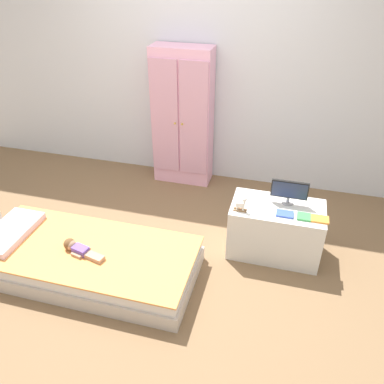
{
  "coord_description": "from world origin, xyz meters",
  "views": [
    {
      "loc": [
        1.02,
        -2.49,
        2.39
      ],
      "look_at": [
        0.27,
        0.27,
        0.55
      ],
      "focal_mm": 36.26,
      "sensor_mm": 36.0,
      "label": 1
    }
  ],
  "objects_px": {
    "tv_stand": "(275,230)",
    "wardrobe": "(183,118)",
    "tv_monitor": "(289,191)",
    "book_green": "(304,217)",
    "book_orange": "(319,219)",
    "doll": "(76,248)",
    "bed": "(88,260)",
    "book_blue": "(285,214)",
    "rocking_horse_toy": "(242,204)"
  },
  "relations": [
    {
      "from": "tv_stand",
      "to": "wardrobe",
      "type": "bearing_deg",
      "value": 137.64
    },
    {
      "from": "bed",
      "to": "book_orange",
      "type": "bearing_deg",
      "value": 17.38
    },
    {
      "from": "bed",
      "to": "doll",
      "type": "xyz_separation_m",
      "value": [
        -0.05,
        -0.05,
        0.17
      ]
    },
    {
      "from": "doll",
      "to": "book_orange",
      "type": "xyz_separation_m",
      "value": [
        1.89,
        0.62,
        0.21
      ]
    },
    {
      "from": "tv_stand",
      "to": "book_orange",
      "type": "xyz_separation_m",
      "value": [
        0.33,
        -0.1,
        0.25
      ]
    },
    {
      "from": "tv_stand",
      "to": "bed",
      "type": "bearing_deg",
      "value": -155.79
    },
    {
      "from": "tv_stand",
      "to": "tv_monitor",
      "type": "height_order",
      "value": "tv_monitor"
    },
    {
      "from": "wardrobe",
      "to": "book_blue",
      "type": "height_order",
      "value": "wardrobe"
    },
    {
      "from": "book_green",
      "to": "book_orange",
      "type": "xyz_separation_m",
      "value": [
        0.12,
        0.0,
        -0.0
      ]
    },
    {
      "from": "doll",
      "to": "wardrobe",
      "type": "relative_size",
      "value": 0.25
    },
    {
      "from": "doll",
      "to": "rocking_horse_toy",
      "type": "xyz_separation_m",
      "value": [
        1.25,
        0.59,
        0.27
      ]
    },
    {
      "from": "tv_stand",
      "to": "book_green",
      "type": "bearing_deg",
      "value": -25.35
    },
    {
      "from": "bed",
      "to": "rocking_horse_toy",
      "type": "xyz_separation_m",
      "value": [
        1.2,
        0.54,
        0.43
      ]
    },
    {
      "from": "doll",
      "to": "wardrobe",
      "type": "distance_m",
      "value": 1.88
    },
    {
      "from": "tv_monitor",
      "to": "rocking_horse_toy",
      "type": "height_order",
      "value": "tv_monitor"
    },
    {
      "from": "bed",
      "to": "tv_monitor",
      "type": "relative_size",
      "value": 5.92
    },
    {
      "from": "tv_stand",
      "to": "rocking_horse_toy",
      "type": "height_order",
      "value": "rocking_horse_toy"
    },
    {
      "from": "bed",
      "to": "tv_stand",
      "type": "xyz_separation_m",
      "value": [
        1.5,
        0.68,
        0.12
      ]
    },
    {
      "from": "rocking_horse_toy",
      "to": "book_green",
      "type": "xyz_separation_m",
      "value": [
        0.51,
        0.04,
        -0.06
      ]
    },
    {
      "from": "wardrobe",
      "to": "tv_monitor",
      "type": "relative_size",
      "value": 4.93
    },
    {
      "from": "tv_monitor",
      "to": "wardrobe",
      "type": "bearing_deg",
      "value": 141.43
    },
    {
      "from": "tv_stand",
      "to": "rocking_horse_toy",
      "type": "distance_m",
      "value": 0.45
    },
    {
      "from": "doll",
      "to": "book_blue",
      "type": "bearing_deg",
      "value": 21.16
    },
    {
      "from": "book_blue",
      "to": "book_orange",
      "type": "xyz_separation_m",
      "value": [
        0.28,
        0.0,
        0.0
      ]
    },
    {
      "from": "wardrobe",
      "to": "doll",
      "type": "bearing_deg",
      "value": -102.47
    },
    {
      "from": "book_green",
      "to": "book_orange",
      "type": "height_order",
      "value": "book_green"
    },
    {
      "from": "book_blue",
      "to": "book_orange",
      "type": "height_order",
      "value": "same"
    },
    {
      "from": "bed",
      "to": "book_green",
      "type": "distance_m",
      "value": 1.85
    },
    {
      "from": "book_green",
      "to": "bed",
      "type": "bearing_deg",
      "value": -161.47
    },
    {
      "from": "wardrobe",
      "to": "tv_stand",
      "type": "bearing_deg",
      "value": -42.36
    },
    {
      "from": "book_blue",
      "to": "book_orange",
      "type": "relative_size",
      "value": 0.93
    },
    {
      "from": "wardrobe",
      "to": "book_orange",
      "type": "xyz_separation_m",
      "value": [
        1.49,
        -1.16,
        -0.27
      ]
    },
    {
      "from": "doll",
      "to": "tv_stand",
      "type": "height_order",
      "value": "tv_stand"
    },
    {
      "from": "tv_stand",
      "to": "book_orange",
      "type": "height_order",
      "value": "book_orange"
    },
    {
      "from": "rocking_horse_toy",
      "to": "doll",
      "type": "bearing_deg",
      "value": -154.85
    },
    {
      "from": "doll",
      "to": "tv_stand",
      "type": "bearing_deg",
      "value": 25.02
    },
    {
      "from": "tv_stand",
      "to": "doll",
      "type": "bearing_deg",
      "value": -154.98
    },
    {
      "from": "bed",
      "to": "wardrobe",
      "type": "bearing_deg",
      "value": 78.76
    },
    {
      "from": "doll",
      "to": "book_blue",
      "type": "height_order",
      "value": "book_blue"
    },
    {
      "from": "bed",
      "to": "book_green",
      "type": "xyz_separation_m",
      "value": [
        1.71,
        0.57,
        0.38
      ]
    },
    {
      "from": "wardrobe",
      "to": "book_orange",
      "type": "height_order",
      "value": "wardrobe"
    },
    {
      "from": "tv_stand",
      "to": "book_orange",
      "type": "distance_m",
      "value": 0.43
    },
    {
      "from": "bed",
      "to": "book_green",
      "type": "bearing_deg",
      "value": 18.53
    },
    {
      "from": "tv_monitor",
      "to": "book_green",
      "type": "height_order",
      "value": "tv_monitor"
    },
    {
      "from": "bed",
      "to": "tv_stand",
      "type": "bearing_deg",
      "value": 24.21
    },
    {
      "from": "tv_stand",
      "to": "rocking_horse_toy",
      "type": "relative_size",
      "value": 5.97
    },
    {
      "from": "rocking_horse_toy",
      "to": "book_orange",
      "type": "relative_size",
      "value": 0.88
    },
    {
      "from": "bed",
      "to": "book_blue",
      "type": "bearing_deg",
      "value": 20.21
    },
    {
      "from": "book_blue",
      "to": "doll",
      "type": "bearing_deg",
      "value": -158.84
    },
    {
      "from": "wardrobe",
      "to": "tv_stand",
      "type": "distance_m",
      "value": 1.65
    }
  ]
}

